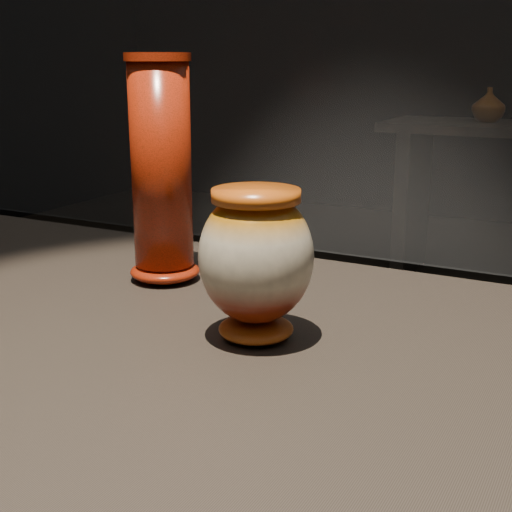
% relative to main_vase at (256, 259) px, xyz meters
% --- Properties ---
extents(main_vase, '(0.18, 0.18, 0.19)m').
position_rel_main_vase_xyz_m(main_vase, '(0.00, 0.00, 0.00)').
color(main_vase, maroon).
rests_on(main_vase, display_plinth).
extents(tall_vase, '(0.13, 0.13, 0.35)m').
position_rel_main_vase_xyz_m(tall_vase, '(-0.24, 0.15, 0.06)').
color(tall_vase, '#A9200B').
rests_on(tall_vase, display_plinth).
extents(back_vase_left, '(0.24, 0.24, 0.19)m').
position_rel_main_vase_xyz_m(back_vase_left, '(-0.35, 3.39, -0.01)').
color(back_vase_left, '#9B5416').
rests_on(back_vase_left, back_shelf).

